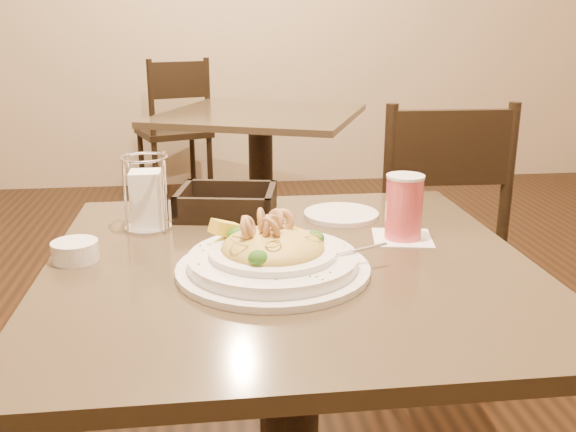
{
  "coord_description": "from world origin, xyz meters",
  "views": [
    {
      "loc": [
        -0.14,
        -1.12,
        1.16
      ],
      "look_at": [
        0.0,
        0.02,
        0.81
      ],
      "focal_mm": 40.0,
      "sensor_mm": 36.0,
      "label": 1
    }
  ],
  "objects": [
    {
      "name": "dining_chair_far",
      "position": [
        -0.36,
        3.06,
        0.5
      ],
      "size": [
        0.54,
        0.54,
        0.93
      ],
      "rotation": [
        0.0,
        0.0,
        3.48
      ],
      "color": "black",
      "rests_on": "ground"
    },
    {
      "name": "main_table",
      "position": [
        0.0,
        0.0,
        0.5
      ],
      "size": [
        0.9,
        0.9,
        0.73
      ],
      "color": "black",
      "rests_on": "ground"
    },
    {
      "name": "background_table",
      "position": [
        0.11,
        2.0,
        0.5
      ],
      "size": [
        1.17,
        1.17,
        0.73
      ],
      "rotation": [
        0.0,
        0.0,
        -0.39
      ],
      "color": "black",
      "rests_on": "ground"
    },
    {
      "name": "butter_ramekin",
      "position": [
        -0.4,
        0.04,
        0.74
      ],
      "size": [
        0.11,
        0.11,
        0.04
      ],
      "primitive_type": "cylinder",
      "rotation": [
        0.0,
        0.0,
        0.37
      ],
      "color": "white",
      "rests_on": "main_table"
    },
    {
      "name": "pasta_bowl",
      "position": [
        -0.04,
        -0.06,
        0.76
      ],
      "size": [
        0.38,
        0.35,
        0.11
      ],
      "rotation": [
        0.0,
        0.0,
        0.16
      ],
      "color": "white",
      "rests_on": "main_table"
    },
    {
      "name": "dining_chair_near",
      "position": [
        0.56,
        0.78,
        0.5
      ],
      "size": [
        0.43,
        0.43,
        0.93
      ],
      "rotation": [
        0.0,
        0.0,
        3.11
      ],
      "color": "black",
      "rests_on": "ground"
    },
    {
      "name": "bread_basket",
      "position": [
        -0.11,
        0.31,
        0.75
      ],
      "size": [
        0.25,
        0.21,
        0.06
      ],
      "rotation": [
        0.0,
        0.0,
        -0.18
      ],
      "color": "black",
      "rests_on": "main_table"
    },
    {
      "name": "drink_glass",
      "position": [
        0.25,
        0.09,
        0.79
      ],
      "size": [
        0.14,
        0.14,
        0.13
      ],
      "rotation": [
        0.0,
        0.0,
        -0.19
      ],
      "color": "white",
      "rests_on": "main_table"
    },
    {
      "name": "napkin_caddy",
      "position": [
        -0.28,
        0.22,
        0.79
      ],
      "size": [
        0.1,
        0.1,
        0.16
      ],
      "rotation": [
        0.0,
        0.0,
        -0.19
      ],
      "color": "silver",
      "rests_on": "main_table"
    },
    {
      "name": "side_plate",
      "position": [
        0.15,
        0.26,
        0.73
      ],
      "size": [
        0.23,
        0.23,
        0.01
      ],
      "primitive_type": "cylinder",
      "rotation": [
        0.0,
        0.0,
        0.43
      ],
      "color": "white",
      "rests_on": "main_table"
    }
  ]
}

